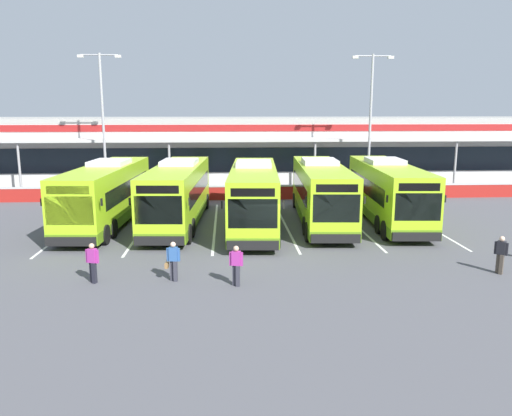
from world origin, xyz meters
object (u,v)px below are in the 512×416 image
object	(u,v)px
coach_bus_rightmost	(387,192)
pedestrian_in_dark_coat	(236,264)
coach_bus_left_centre	(178,195)
coach_bus_right_centre	(321,193)
pedestrian_with_handbag	(173,260)
pedestrian_approaching_bus	(93,261)
lamp_post_west	(103,116)
pedestrian_near_bin	(501,253)
lamp_post_centre	(370,116)
coach_bus_leftmost	(107,195)
coach_bus_centre	(254,197)

from	to	relation	value
coach_bus_rightmost	pedestrian_in_dark_coat	bearing A→B (deg)	-130.53
coach_bus_left_centre	coach_bus_rightmost	xyz separation A→B (m)	(12.77, 0.03, 0.00)
coach_bus_right_centre	pedestrian_in_dark_coat	xyz separation A→B (m)	(-5.38, -10.99, -0.91)
pedestrian_with_handbag	pedestrian_approaching_bus	world-z (taller)	same
pedestrian_with_handbag	lamp_post_west	bearing A→B (deg)	109.60
coach_bus_left_centre	pedestrian_approaching_bus	world-z (taller)	coach_bus_left_centre
pedestrian_with_handbag	pedestrian_near_bin	xyz separation A→B (m)	(13.64, 0.10, 0.02)
pedestrian_with_handbag	pedestrian_in_dark_coat	xyz separation A→B (m)	(2.52, -0.74, 0.02)
pedestrian_with_handbag	coach_bus_rightmost	bearing A→B (deg)	40.78
pedestrian_near_bin	lamp_post_centre	bearing A→B (deg)	90.07
pedestrian_in_dark_coat	pedestrian_near_bin	xyz separation A→B (m)	(11.12, 0.84, 0.00)
lamp_post_centre	coach_bus_left_centre	bearing A→B (deg)	-145.43
pedestrian_with_handbag	pedestrian_approaching_bus	distance (m)	3.17
coach_bus_right_centre	pedestrian_near_bin	world-z (taller)	coach_bus_right_centre
coach_bus_leftmost	coach_bus_left_centre	xyz separation A→B (m)	(4.23, -0.10, 0.00)
coach_bus_leftmost	pedestrian_in_dark_coat	xyz separation A→B (m)	(7.50, -11.19, -0.91)
pedestrian_approaching_bus	pedestrian_in_dark_coat	bearing A→B (deg)	-7.04
pedestrian_in_dark_coat	lamp_post_centre	xyz separation A→B (m)	(11.09, 20.98, 5.42)
coach_bus_centre	pedestrian_near_bin	bearing A→B (deg)	-42.76
lamp_post_west	lamp_post_centre	xyz separation A→B (m)	(20.97, -0.41, 0.00)
pedestrian_with_handbag	pedestrian_approaching_bus	bearing A→B (deg)	-179.33
pedestrian_with_handbag	lamp_post_centre	world-z (taller)	lamp_post_centre
coach_bus_centre	pedestrian_approaching_bus	world-z (taller)	coach_bus_centre
coach_bus_right_centre	lamp_post_centre	size ratio (longest dim) A/B	1.12
coach_bus_left_centre	coach_bus_rightmost	world-z (taller)	same
coach_bus_left_centre	pedestrian_with_handbag	bearing A→B (deg)	-85.91
coach_bus_right_centre	coach_bus_rightmost	bearing A→B (deg)	1.75
coach_bus_left_centre	pedestrian_approaching_bus	size ratio (longest dim) A/B	7.58
pedestrian_with_handbag	lamp_post_west	distance (m)	22.58
coach_bus_leftmost	coach_bus_rightmost	bearing A→B (deg)	-0.23
pedestrian_with_handbag	pedestrian_near_bin	distance (m)	13.64
pedestrian_in_dark_coat	lamp_post_west	world-z (taller)	lamp_post_west
coach_bus_rightmost	lamp_post_centre	xyz separation A→B (m)	(1.59, 9.86, 4.50)
pedestrian_in_dark_coat	pedestrian_approaching_bus	size ratio (longest dim) A/B	1.00
coach_bus_rightmost	lamp_post_centre	world-z (taller)	lamp_post_centre
lamp_post_west	lamp_post_centre	distance (m)	20.97
coach_bus_rightmost	pedestrian_approaching_bus	distance (m)	18.45
coach_bus_leftmost	coach_bus_centre	bearing A→B (deg)	-7.85
pedestrian_with_handbag	pedestrian_in_dark_coat	bearing A→B (deg)	-16.36
coach_bus_right_centre	lamp_post_centre	world-z (taller)	lamp_post_centre
coach_bus_centre	pedestrian_in_dark_coat	distance (m)	10.10
pedestrian_with_handbag	lamp_post_west	world-z (taller)	lamp_post_west
lamp_post_west	pedestrian_near_bin	bearing A→B (deg)	-44.38
coach_bus_right_centre	pedestrian_with_handbag	world-z (taller)	coach_bus_right_centre
coach_bus_centre	coach_bus_rightmost	world-z (taller)	same
coach_bus_right_centre	lamp_post_west	size ratio (longest dim) A/B	1.12
coach_bus_leftmost	pedestrian_near_bin	size ratio (longest dim) A/B	7.58
coach_bus_centre	pedestrian_in_dark_coat	world-z (taller)	coach_bus_centre
coach_bus_rightmost	pedestrian_in_dark_coat	xyz separation A→B (m)	(-9.51, -11.12, -0.91)
pedestrian_in_dark_coat	coach_bus_rightmost	bearing A→B (deg)	49.47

